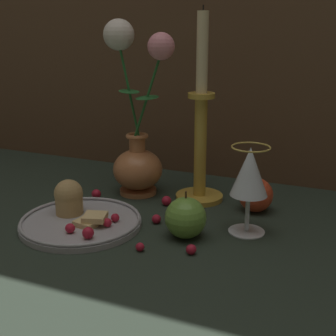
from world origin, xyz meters
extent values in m
plane|color=#232D23|center=(0.00, 0.00, 0.00)|extent=(2.40, 2.40, 0.00)
cylinder|color=#B77042|center=(-0.07, 0.10, 0.01)|extent=(0.08, 0.08, 0.01)
ellipsoid|color=#B77042|center=(-0.07, 0.10, 0.05)|extent=(0.11, 0.11, 0.09)
cylinder|color=#B77042|center=(-0.07, 0.10, 0.11)|extent=(0.03, 0.03, 0.04)
torus|color=#B77042|center=(-0.07, 0.10, 0.13)|extent=(0.05, 0.05, 0.01)
cylinder|color=#23662D|center=(-0.09, 0.11, 0.23)|extent=(0.04, 0.01, 0.20)
ellipsoid|color=#23662D|center=(-0.09, 0.11, 0.22)|extent=(0.08, 0.08, 0.00)
sphere|color=silver|center=(-0.11, 0.11, 0.33)|extent=(0.06, 0.06, 0.06)
cylinder|color=#23662D|center=(-0.04, 0.10, 0.22)|extent=(0.07, 0.02, 0.18)
ellipsoid|color=#23662D|center=(-0.04, 0.10, 0.21)|extent=(0.04, 0.07, 0.00)
sphere|color=pink|center=(-0.01, 0.09, 0.31)|extent=(0.05, 0.05, 0.05)
cylinder|color=#A3A3A8|center=(-0.09, -0.09, 0.01)|extent=(0.22, 0.22, 0.01)
torus|color=#A3A3A8|center=(-0.09, -0.09, 0.01)|extent=(0.22, 0.22, 0.01)
cylinder|color=tan|center=(-0.13, -0.07, 0.03)|extent=(0.05, 0.05, 0.04)
sphere|color=tan|center=(-0.13, -0.07, 0.05)|extent=(0.05, 0.05, 0.05)
cube|color=#DBBC7A|center=(-0.07, -0.10, 0.01)|extent=(0.04, 0.04, 0.01)
cube|color=#DBBC7A|center=(-0.06, -0.10, 0.03)|extent=(0.05, 0.05, 0.01)
sphere|color=#AD192D|center=(-0.08, -0.14, 0.02)|extent=(0.02, 0.02, 0.02)
sphere|color=#AD192D|center=(-0.04, -0.15, 0.02)|extent=(0.02, 0.02, 0.02)
sphere|color=#AD192D|center=(-0.03, -0.10, 0.02)|extent=(0.02, 0.02, 0.02)
sphere|color=#AD192D|center=(-0.03, -0.07, 0.02)|extent=(0.02, 0.02, 0.02)
cylinder|color=silver|center=(0.19, 0.00, 0.00)|extent=(0.06, 0.06, 0.00)
cylinder|color=silver|center=(0.19, 0.00, 0.04)|extent=(0.01, 0.01, 0.07)
cone|color=silver|center=(0.19, 0.00, 0.11)|extent=(0.06, 0.06, 0.08)
cone|color=gold|center=(0.19, 0.00, 0.10)|extent=(0.06, 0.06, 0.06)
torus|color=gold|center=(0.19, 0.00, 0.15)|extent=(0.07, 0.07, 0.00)
cylinder|color=gold|center=(0.06, 0.12, 0.01)|extent=(0.10, 0.10, 0.01)
cylinder|color=gold|center=(0.06, 0.12, 0.11)|extent=(0.03, 0.03, 0.20)
cylinder|color=gold|center=(0.06, 0.12, 0.22)|extent=(0.05, 0.05, 0.01)
cylinder|color=beige|center=(0.06, 0.12, 0.30)|extent=(0.02, 0.02, 0.15)
cylinder|color=black|center=(0.06, 0.12, 0.38)|extent=(0.00, 0.00, 0.01)
sphere|color=#669938|center=(0.10, -0.06, 0.04)|extent=(0.07, 0.07, 0.07)
cylinder|color=#4C3319|center=(0.10, -0.06, 0.08)|extent=(0.00, 0.00, 0.01)
sphere|color=#D14223|center=(0.19, 0.10, 0.03)|extent=(0.07, 0.07, 0.07)
cylinder|color=#4C3319|center=(0.19, 0.10, 0.07)|extent=(0.00, 0.00, 0.01)
sphere|color=#AD192D|center=(0.05, -0.14, 0.01)|extent=(0.01, 0.01, 0.01)
sphere|color=#AD192D|center=(0.01, 0.06, 0.01)|extent=(0.02, 0.02, 0.02)
sphere|color=#AD192D|center=(-0.14, 0.04, 0.01)|extent=(0.02, 0.02, 0.02)
sphere|color=#AD192D|center=(0.13, -0.12, 0.01)|extent=(0.02, 0.02, 0.02)
sphere|color=#AD192D|center=(0.03, -0.03, 0.01)|extent=(0.02, 0.02, 0.02)
camera|label=1|loc=(0.36, -0.75, 0.35)|focal=50.00mm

